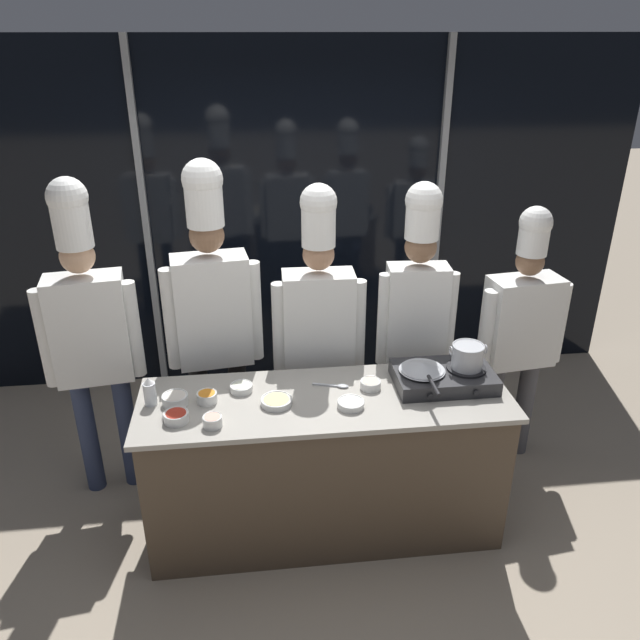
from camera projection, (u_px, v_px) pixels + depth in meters
The scene contains 21 objects.
ground_plane at pixel (325, 525), 3.77m from camera, with size 24.00×24.00×0.00m, color gray.
window_wall_back at pixel (295, 220), 4.93m from camera, with size 5.40×0.09×2.70m.
demo_counter at pixel (325, 464), 3.58m from camera, with size 2.03×0.66×0.90m.
portable_stove at pixel (443, 377), 3.50m from camera, with size 0.55×0.37×0.10m.
frying_pan at pixel (423, 367), 3.45m from camera, with size 0.26×0.45×0.04m.
stock_pot at pixel (468, 356), 3.46m from camera, with size 0.21×0.18×0.14m.
squeeze_bottle_clear at pixel (150, 392), 3.30m from camera, with size 0.07×0.07×0.16m.
prep_bowl_ginger at pixel (276, 401), 3.32m from camera, with size 0.17×0.17×0.04m.
prep_bowl_shrimp at pixel (212, 420), 3.13m from camera, with size 0.10×0.10×0.06m.
prep_bowl_carrots at pixel (207, 397), 3.34m from camera, with size 0.11×0.11×0.06m.
prep_bowl_rice at pixel (351, 403), 3.30m from camera, with size 0.15×0.15×0.04m.
prep_bowl_chili_flakes at pixel (176, 416), 3.17m from camera, with size 0.13×0.13×0.05m.
prep_bowl_bean_sprouts at pixel (241, 387), 3.44m from camera, with size 0.13×0.13×0.04m.
prep_bowl_onion at pixel (175, 399), 3.32m from camera, with size 0.14×0.14×0.06m.
prep_bowl_chicken at pixel (371, 384), 3.47m from camera, with size 0.12×0.12×0.05m.
serving_spoon_slotted at pixel (337, 386), 3.49m from camera, with size 0.20×0.08×0.02m.
chef_head at pixel (89, 325), 3.63m from camera, with size 0.57×0.28×2.02m.
chef_sous at pixel (212, 306), 3.73m from camera, with size 0.58×0.28×2.09m.
chef_line at pixel (319, 320), 3.79m from camera, with size 0.57×0.23×1.95m.
chef_pastry at pixel (416, 307), 3.82m from camera, with size 0.48×0.22×1.95m.
chef_apprentice at pixel (521, 325), 3.99m from camera, with size 0.59×0.29×1.77m.
Camera 1 is at (-0.37, -2.86, 2.73)m, focal length 35.00 mm.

